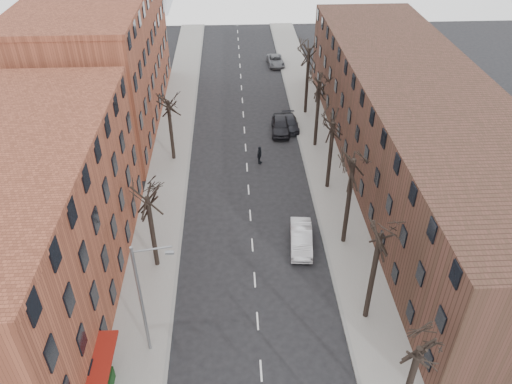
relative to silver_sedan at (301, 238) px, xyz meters
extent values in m
cube|color=gray|center=(-12.00, 15.31, -0.73)|extent=(4.00, 90.00, 0.15)
cube|color=gray|center=(4.00, 15.31, -0.73)|extent=(4.00, 90.00, 0.15)
cube|color=brown|center=(-20.00, -4.69, 5.19)|extent=(12.00, 26.00, 12.00)
cube|color=brown|center=(-20.00, 24.31, 6.19)|extent=(12.00, 28.00, 14.00)
cube|color=#4A2B22|center=(12.00, 10.31, 4.19)|extent=(12.00, 50.00, 10.00)
cylinder|color=slate|center=(-11.20, -9.69, 3.69)|extent=(0.20, 0.20, 9.00)
cylinder|color=slate|center=(-10.10, -9.69, 7.99)|extent=(2.39, 0.12, 0.46)
cube|color=slate|center=(-9.10, -9.69, 7.69)|extent=(0.50, 0.22, 0.14)
imported|color=silver|center=(0.00, 0.00, 0.00)|extent=(2.14, 5.04, 1.62)
imported|color=black|center=(0.10, 19.65, 0.05)|extent=(2.32, 5.14, 1.71)
imported|color=black|center=(1.30, 20.48, -0.17)|extent=(1.91, 4.47, 1.28)
imported|color=#5B5E63|center=(1.30, 40.27, -0.14)|extent=(2.53, 4.96, 1.34)
imported|color=black|center=(-2.68, 13.03, 0.17)|extent=(0.87, 1.24, 1.96)
camera|label=1|loc=(-5.31, -30.83, 26.77)|focal=35.00mm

